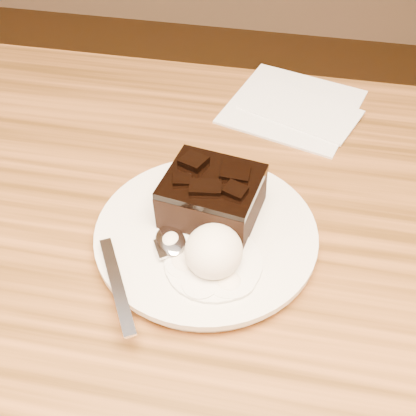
% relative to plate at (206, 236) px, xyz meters
% --- Properties ---
extents(plate, '(0.22, 0.22, 0.02)m').
position_rel_plate_xyz_m(plate, '(0.00, 0.00, 0.00)').
color(plate, beige).
rests_on(plate, dining_table).
extents(brownie, '(0.10, 0.09, 0.04)m').
position_rel_plate_xyz_m(brownie, '(0.00, 0.02, 0.03)').
color(brownie, black).
rests_on(brownie, plate).
extents(ice_cream_scoop, '(0.05, 0.06, 0.05)m').
position_rel_plate_xyz_m(ice_cream_scoop, '(0.02, -0.04, 0.03)').
color(ice_cream_scoop, white).
rests_on(ice_cream_scoop, plate).
extents(melt_puddle, '(0.09, 0.09, 0.00)m').
position_rel_plate_xyz_m(melt_puddle, '(0.02, -0.04, 0.01)').
color(melt_puddle, white).
rests_on(melt_puddle, plate).
extents(spoon, '(0.11, 0.16, 0.01)m').
position_rel_plate_xyz_m(spoon, '(-0.03, -0.03, 0.01)').
color(spoon, silver).
rests_on(spoon, plate).
extents(napkin, '(0.20, 0.20, 0.01)m').
position_rel_plate_xyz_m(napkin, '(0.07, 0.26, -0.01)').
color(napkin, white).
rests_on(napkin, dining_table).
extents(crumb_a, '(0.01, 0.01, 0.00)m').
position_rel_plate_xyz_m(crumb_a, '(0.01, -0.06, 0.01)').
color(crumb_a, black).
rests_on(crumb_a, plate).
extents(crumb_b, '(0.01, 0.01, 0.00)m').
position_rel_plate_xyz_m(crumb_b, '(0.00, -0.03, 0.01)').
color(crumb_b, black).
rests_on(crumb_b, plate).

